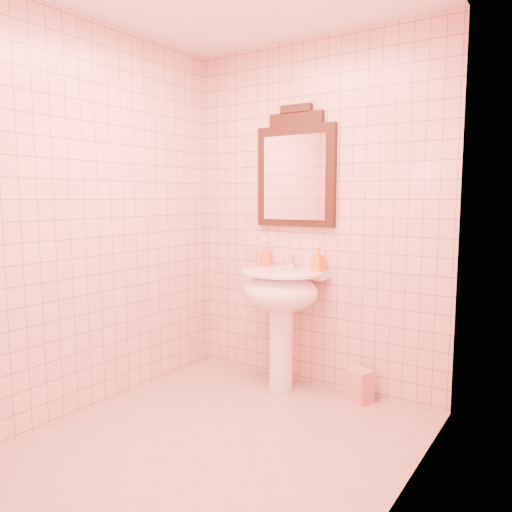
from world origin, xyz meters
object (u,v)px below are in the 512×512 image
Objects in this scene: toothbrush_cup at (265,259)px; towel at (359,385)px; soap_dispenser at (318,260)px; mirror at (296,171)px; pedestal_sink at (281,299)px.

towel is at bearing -2.87° from toothbrush_cup.
soap_dispenser is 0.90m from towel.
mirror reaches higher than toothbrush_cup.
pedestal_sink is at bearing -132.90° from soap_dispenser.
toothbrush_cup is (-0.23, -0.05, -0.66)m from mirror.
soap_dispenser is at bearing 172.50° from towel.
pedestal_sink is 0.37m from toothbrush_cup.
mirror is at bearing 12.63° from toothbrush_cup.
soap_dispenser is at bearing 0.79° from toothbrush_cup.
towel is at bearing 11.27° from pedestal_sink.
mirror is at bearing 179.05° from soap_dispenser.
soap_dispenser is at bearing -11.80° from mirror.
pedestal_sink is at bearing -168.73° from towel.
toothbrush_cup is at bearing -168.36° from soap_dispenser.
towel is at bearing 3.34° from soap_dispenser.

